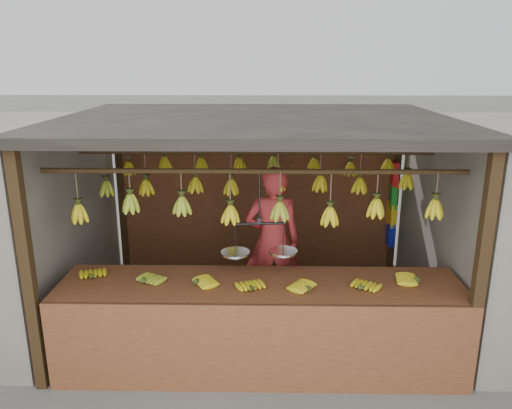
{
  "coord_description": "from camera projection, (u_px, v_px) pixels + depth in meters",
  "views": [
    {
      "loc": [
        0.11,
        -5.56,
        3.0
      ],
      "look_at": [
        0.0,
        0.3,
        1.3
      ],
      "focal_mm": 35.0,
      "sensor_mm": 36.0,
      "label": 1
    }
  ],
  "objects": [
    {
      "name": "counter",
      "position": [
        260.0,
        307.0,
        4.78
      ],
      "size": [
        3.95,
        0.9,
        0.96
      ],
      "color": "brown",
      "rests_on": "ground"
    },
    {
      "name": "balance_scale",
      "position": [
        259.0,
        248.0,
        4.87
      ],
      "size": [
        0.74,
        0.32,
        0.83
      ],
      "color": "black",
      "rests_on": "ground"
    },
    {
      "name": "bag_bundles",
      "position": [
        392.0,
        205.0,
        7.15
      ],
      "size": [
        0.08,
        0.26,
        1.22
      ],
      "color": "red",
      "rests_on": "ground"
    },
    {
      "name": "hanging_bananas",
      "position": [
        256.0,
        184.0,
        5.71
      ],
      "size": [
        3.62,
        2.23,
        0.39
      ],
      "color": "gold",
      "rests_on": "ground"
    },
    {
      "name": "ground",
      "position": [
        256.0,
        312.0,
        6.17
      ],
      "size": [
        80.0,
        80.0,
        0.0
      ],
      "primitive_type": "plane",
      "color": "#5B5B57"
    },
    {
      "name": "stall",
      "position": [
        256.0,
        150.0,
        5.94
      ],
      "size": [
        4.3,
        3.3,
        2.4
      ],
      "color": "black",
      "rests_on": "ground"
    },
    {
      "name": "vendor",
      "position": [
        273.0,
        241.0,
        5.96
      ],
      "size": [
        0.69,
        0.47,
        1.83
      ],
      "primitive_type": "imported",
      "rotation": [
        0.0,
        0.0,
        3.19
      ],
      "color": "#BF3333",
      "rests_on": "ground"
    }
  ]
}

